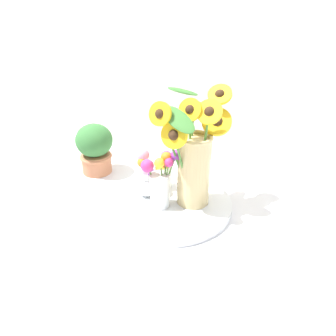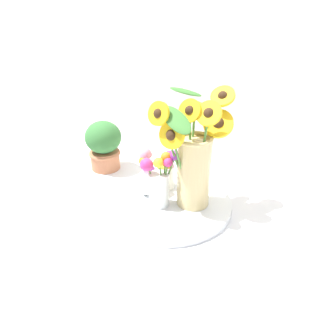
% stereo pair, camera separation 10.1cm
% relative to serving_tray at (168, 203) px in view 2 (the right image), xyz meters
% --- Properties ---
extents(ground_plane, '(6.00, 6.00, 0.00)m').
position_rel_serving_tray_xyz_m(ground_plane, '(-0.01, -0.04, -0.01)').
color(ground_plane, silver).
extents(serving_tray, '(0.42, 0.42, 0.02)m').
position_rel_serving_tray_xyz_m(serving_tray, '(0.00, 0.00, 0.00)').
color(serving_tray, silver).
rests_on(serving_tray, ground_plane).
extents(mason_jar_sunflowers, '(0.21, 0.23, 0.36)m').
position_rel_serving_tray_xyz_m(mason_jar_sunflowers, '(0.07, 0.03, 0.17)').
color(mason_jar_sunflowers, '#D1B77A').
rests_on(mason_jar_sunflowers, serving_tray).
extents(vase_small_center, '(0.11, 0.09, 0.19)m').
position_rel_serving_tray_xyz_m(vase_small_center, '(-0.01, -0.03, 0.10)').
color(vase_small_center, white).
rests_on(vase_small_center, serving_tray).
extents(vase_bulb_right, '(0.07, 0.08, 0.17)m').
position_rel_serving_tray_xyz_m(vase_bulb_right, '(-0.08, -0.00, 0.09)').
color(vase_bulb_right, white).
rests_on(vase_bulb_right, serving_tray).
extents(vase_small_back, '(0.06, 0.06, 0.14)m').
position_rel_serving_tray_xyz_m(vase_small_back, '(-0.05, 0.07, 0.07)').
color(vase_small_back, white).
rests_on(vase_small_back, serving_tray).
extents(potted_plant, '(0.14, 0.14, 0.19)m').
position_rel_serving_tray_xyz_m(potted_plant, '(-0.35, 0.08, 0.09)').
color(potted_plant, '#B7704C').
rests_on(potted_plant, ground_plane).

